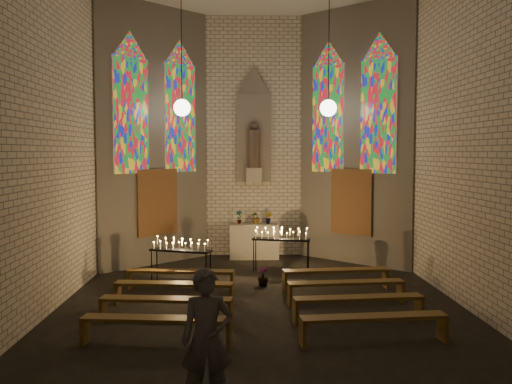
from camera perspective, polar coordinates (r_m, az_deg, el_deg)
floor at (r=11.21m, az=0.52°, el=-11.79°), size 12.00×12.00×0.00m
room at (r=14.17m, az=0.02°, el=6.68°), size 8.22×12.43×7.00m
altar at (r=16.44m, az=-0.18°, el=-4.93°), size 1.40×0.60×1.00m
flower_vase_left at (r=16.41m, az=-1.70°, el=-2.50°), size 0.24×0.21×0.39m
flower_vase_center at (r=16.37m, az=0.07°, el=-2.51°), size 0.41×0.37×0.39m
flower_vase_right at (r=16.35m, az=1.27°, el=-2.61°), size 0.22×0.20×0.34m
aisle_flower_pot at (r=13.15m, az=0.71°, el=-8.44°), size 0.31×0.31×0.44m
votive_stand_left at (r=13.12m, az=-7.54°, el=-5.47°), size 1.46×0.77×1.05m
votive_stand_right at (r=14.50m, az=2.54°, el=-4.44°), size 1.51×0.67×1.08m
pew_left_0 at (r=12.82m, az=-7.58°, el=-8.11°), size 2.39×0.56×0.45m
pew_right_0 at (r=12.93m, az=8.00°, el=-8.01°), size 2.39×0.56×0.45m
pew_left_1 at (r=11.65m, az=-8.20°, el=-9.35°), size 2.39×0.56×0.45m
pew_right_1 at (r=11.77m, az=8.98°, el=-9.22°), size 2.39×0.56×0.45m
pew_left_2 at (r=10.50m, az=-8.97°, el=-10.85°), size 2.39×0.56×0.45m
pew_right_2 at (r=10.63m, az=10.19°, el=-10.68°), size 2.39×0.56×0.45m
pew_left_3 at (r=9.35m, az=-9.93°, el=-12.72°), size 2.39×0.56×0.45m
pew_right_3 at (r=9.50m, az=11.70°, el=-12.48°), size 2.39×0.56×0.45m
visitor at (r=6.98m, az=-4.94°, el=-14.48°), size 0.66×0.47×1.68m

